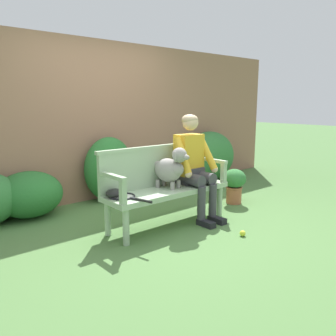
{
  "coord_description": "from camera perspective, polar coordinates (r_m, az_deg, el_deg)",
  "views": [
    {
      "loc": [
        -2.64,
        -3.07,
        1.47
      ],
      "look_at": [
        0.0,
        0.0,
        0.7
      ],
      "focal_mm": 37.24,
      "sensor_mm": 36.0,
      "label": 1
    }
  ],
  "objects": [
    {
      "name": "tennis_ball",
      "position": [
        4.03,
        12.12,
        -10.42
      ],
      "size": [
        0.07,
        0.07,
        0.07
      ],
      "primitive_type": "sphere",
      "color": "#CCDB33",
      "rests_on": "ground"
    },
    {
      "name": "bench_armrest_left_end",
      "position": [
        3.61,
        -8.43,
        -2.45
      ],
      "size": [
        0.06,
        0.48,
        0.28
      ],
      "color": "#9EB793",
      "rests_on": "garden_bench"
    },
    {
      "name": "tennis_racket",
      "position": [
        3.81,
        -7.23,
        -4.68
      ],
      "size": [
        0.35,
        0.58,
        0.03
      ],
      "color": "black",
      "rests_on": "garden_bench"
    },
    {
      "name": "baseball_glove",
      "position": [
        3.83,
        -8.85,
        -4.09
      ],
      "size": [
        0.28,
        0.27,
        0.09
      ],
      "primitive_type": "ellipsoid",
      "rotation": [
        0.0,
        0.0,
        0.67
      ],
      "color": "black",
      "rests_on": "garden_bench"
    },
    {
      "name": "person_seated",
      "position": [
        4.38,
        4.15,
        0.91
      ],
      "size": [
        0.56,
        0.64,
        1.32
      ],
      "color": "black",
      "rests_on": "ground"
    },
    {
      "name": "ground_plane",
      "position": [
        4.3,
        -0.0,
        -9.25
      ],
      "size": [
        40.0,
        40.0,
        0.0
      ],
      "primitive_type": "plane",
      "color": "#4C753D"
    },
    {
      "name": "hedge_bush_far_left",
      "position": [
        5.32,
        -9.61,
        -0.14
      ],
      "size": [
        0.8,
        0.5,
        0.96
      ],
      "primitive_type": "ellipsoid",
      "color": "#286B2D",
      "rests_on": "ground"
    },
    {
      "name": "bench_backrest",
      "position": [
        4.28,
        -1.85,
        0.45
      ],
      "size": [
        1.66,
        0.06,
        0.5
      ],
      "color": "#9EB793",
      "rests_on": "garden_bench"
    },
    {
      "name": "dog_on_bench",
      "position": [
        4.14,
        0.5,
        0.05
      ],
      "size": [
        0.32,
        0.5,
        0.5
      ],
      "color": "gray",
      "rests_on": "garden_bench"
    },
    {
      "name": "brick_garden_fence",
      "position": [
        5.51,
        -12.13,
        7.57
      ],
      "size": [
        8.0,
        0.3,
        2.38
      ],
      "primitive_type": "cube",
      "color": "#936651",
      "rests_on": "ground"
    },
    {
      "name": "potted_plant",
      "position": [
        5.21,
        10.8,
        -2.45
      ],
      "size": [
        0.34,
        0.34,
        0.51
      ],
      "color": "#A85B3D",
      "rests_on": "ground"
    },
    {
      "name": "hedge_bush_far_right",
      "position": [
        4.85,
        -21.8,
        -4.03
      ],
      "size": [
        0.86,
        0.78,
        0.6
      ],
      "primitive_type": "ellipsoid",
      "color": "#286B2D",
      "rests_on": "ground"
    },
    {
      "name": "bench_armrest_right_end",
      "position": [
        4.6,
        8.01,
        0.4
      ],
      "size": [
        0.06,
        0.48,
        0.28
      ],
      "color": "#9EB793",
      "rests_on": "garden_bench"
    },
    {
      "name": "garden_bench",
      "position": [
        4.19,
        -0.0,
        -4.2
      ],
      "size": [
        1.62,
        0.48,
        0.45
      ],
      "color": "#9EB793",
      "rests_on": "ground"
    },
    {
      "name": "hedge_bush_mid_right",
      "position": [
        6.62,
        6.72,
        1.92
      ],
      "size": [
        1.13,
        0.76,
        0.94
      ],
      "primitive_type": "ellipsoid",
      "color": "#337538",
      "rests_on": "ground"
    }
  ]
}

